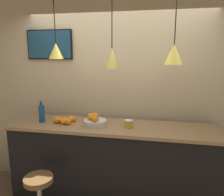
% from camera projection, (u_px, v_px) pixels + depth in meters
% --- Properties ---
extents(back_wall, '(8.00, 0.06, 2.90)m').
position_uv_depth(back_wall, '(118.00, 90.00, 3.08)').
color(back_wall, beige).
rests_on(back_wall, ground_plane).
extents(service_counter, '(2.60, 0.64, 1.08)m').
position_uv_depth(service_counter, '(112.00, 164.00, 2.85)').
color(service_counter, black).
rests_on(service_counter, ground_plane).
extents(fruit_bowl, '(0.29, 0.29, 0.16)m').
position_uv_depth(fruit_bowl, '(94.00, 121.00, 2.72)').
color(fruit_bowl, beige).
rests_on(fruit_bowl, service_counter).
extents(orange_pile, '(0.27, 0.23, 0.08)m').
position_uv_depth(orange_pile, '(65.00, 120.00, 2.82)').
color(orange_pile, orange).
rests_on(orange_pile, service_counter).
extents(juice_bottle, '(0.08, 0.08, 0.28)m').
position_uv_depth(juice_bottle, '(42.00, 113.00, 2.84)').
color(juice_bottle, navy).
rests_on(juice_bottle, service_counter).
extents(spread_jar, '(0.10, 0.10, 0.10)m').
position_uv_depth(spread_jar, '(129.00, 124.00, 2.64)').
color(spread_jar, gold).
rests_on(spread_jar, service_counter).
extents(pendant_lamp_left, '(0.18, 0.18, 0.91)m').
position_uv_depth(pendant_lamp_left, '(56.00, 50.00, 2.69)').
color(pendant_lamp_left, black).
extents(pendant_lamp_middle, '(0.16, 0.16, 1.02)m').
position_uv_depth(pendant_lamp_middle, '(112.00, 58.00, 2.57)').
color(pendant_lamp_middle, black).
extents(pendant_lamp_right, '(0.21, 0.21, 0.96)m').
position_uv_depth(pendant_lamp_right, '(174.00, 54.00, 2.43)').
color(pendant_lamp_right, black).
extents(mounted_tv, '(0.67, 0.04, 0.41)m').
position_uv_depth(mounted_tv, '(50.00, 45.00, 3.08)').
color(mounted_tv, black).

